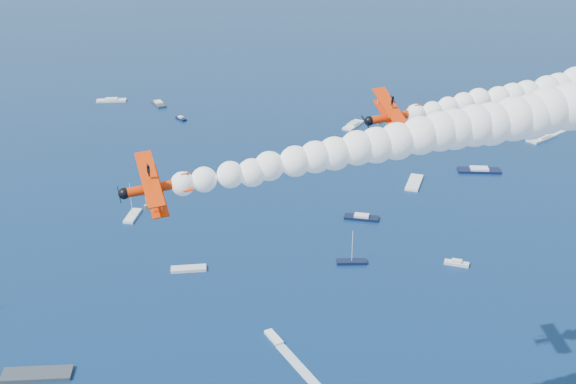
# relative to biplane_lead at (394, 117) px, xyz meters

# --- Properties ---
(biplane_lead) EXTENTS (12.50, 13.60, 9.08)m
(biplane_lead) POSITION_rel_biplane_lead_xyz_m (0.00, 0.00, 0.00)
(biplane_lead) COLOR red
(biplane_trail) EXTENTS (12.03, 13.08, 8.74)m
(biplane_trail) POSITION_rel_biplane_lead_xyz_m (-23.45, -28.89, -0.42)
(biplane_trail) COLOR red
(smoke_trail_lead) EXTENTS (57.85, 51.09, 10.37)m
(smoke_trail_lead) POSITION_rel_biplane_lead_xyz_m (24.03, 13.79, 2.09)
(smoke_trail_lead) COLOR white
(smoke_trail_trail) EXTENTS (57.85, 51.18, 10.37)m
(smoke_trail_trail) POSITION_rel_biplane_lead_xyz_m (0.55, -15.06, 1.67)
(smoke_trail_trail) COLOR white
(spectator_boats) EXTENTS (236.39, 165.47, 0.70)m
(spectator_boats) POSITION_rel_biplane_lead_xyz_m (-13.35, 89.51, -54.72)
(spectator_boats) COLOR white
(spectator_boats) RESTS_ON ground
(boat_wakes) EXTENTS (87.28, 196.53, 0.04)m
(boat_wakes) POSITION_rel_biplane_lead_xyz_m (22.53, 87.65, -55.04)
(boat_wakes) COLOR white
(boat_wakes) RESTS_ON ground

